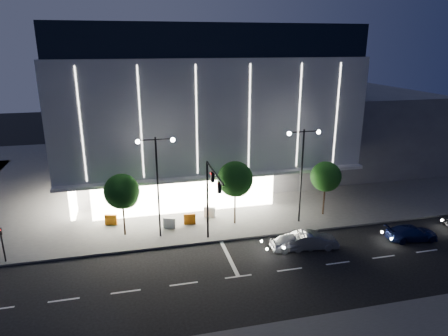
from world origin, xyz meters
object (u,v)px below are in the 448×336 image
Objects in this scene: tree_right at (326,178)px; barrier_d at (210,212)px; traffic_mast at (211,190)px; car_lead at (293,242)px; tree_left at (122,193)px; barrier_b at (169,223)px; car_second at (312,240)px; barrier_a at (111,220)px; car_third at (412,233)px; barrier_c at (190,219)px; street_lamp_east at (302,162)px; tree_mid at (235,181)px; ped_signal_far at (2,241)px; street_lamp_west at (157,173)px.

tree_right reaches higher than barrier_d.
traffic_mast is 1.82× the size of car_lead.
barrier_b is at bearing 5.20° from tree_left.
traffic_mast is 1.24× the size of tree_left.
car_lead is 0.90× the size of car_second.
barrier_a is at bearing -157.86° from barrier_d.
car_third is 4.01× the size of barrier_d.
car_lead reaches higher than barrier_a.
car_second reaches higher than barrier_c.
barrier_a is at bearing 172.77° from barrier_c.
street_lamp_east reaches higher than traffic_mast.
tree_left is at bearing 76.48° from car_second.
traffic_mast reaches higher than car_third.
barrier_d is at bearing 159.79° from street_lamp_east.
barrier_a is (-11.27, 2.30, -3.68)m from tree_mid.
barrier_b is at bearing 127.15° from traffic_mast.
traffic_mast reaches higher than car_second.
car_third is 4.01× the size of barrier_a.
car_second reaches higher than barrier_d.
tree_mid is at bearing 180.00° from tree_right.
car_lead is at bearing -17.27° from traffic_mast.
street_lamp_east is at bearing 16.48° from traffic_mast.
car_lead reaches higher than barrier_b.
tree_right is (19.00, -0.00, -0.15)m from tree_left.
barrier_a is at bearing 179.81° from barrier_b.
barrier_b is at bearing 77.54° from car_third.
car_second is at bearing -101.68° from street_lamp_east.
barrier_b is (5.18, -1.95, 0.00)m from barrier_a.
tree_mid is at bearing 71.52° from car_third.
car_lead is (-5.56, -5.69, -3.22)m from tree_right.
tree_mid is 1.12× the size of tree_right.
ped_signal_far is 2.73× the size of barrier_a.
car_second is 9.07m from car_third.
street_lamp_west reaches higher than car_lead.
barrier_c is at bearing 176.57° from tree_right.
barrier_a is at bearing 141.93° from street_lamp_west.
tree_mid is 7.60m from car_lead.
street_lamp_east is 2.32× the size of car_lead.
street_lamp_east is 8.18× the size of barrier_d.
barrier_b is at bearing 55.68° from street_lamp_west.
barrier_c is at bearing 48.64° from car_lead.
street_lamp_west is at bearing 146.35° from traffic_mast.
car_lead is 11.29m from barrier_b.
tree_left reaches higher than tree_right.
street_lamp_east is at bearing -5.31° from barrier_c.
traffic_mast is 2.36× the size of ped_signal_far.
ped_signal_far is at bearing 89.49° from car_third.
car_lead is at bearing 92.14° from car_second.
car_second is at bearing -21.32° from tree_left.
car_second is at bearing -7.88° from ped_signal_far.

